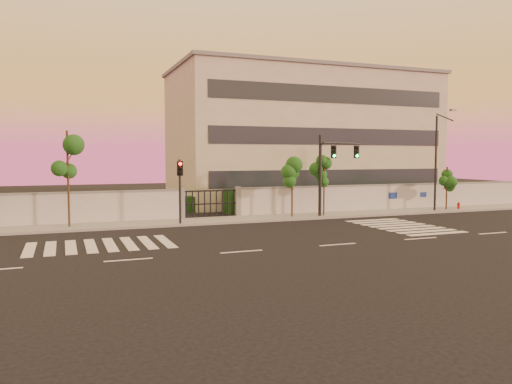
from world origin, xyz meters
TOP-DOWN VIEW (x-y plane):
  - ground at (0.00, 0.00)m, footprint 120.00×120.00m
  - sidewalk at (0.00, 10.50)m, footprint 60.00×3.00m
  - perimeter_wall at (0.10, 12.00)m, footprint 60.00×0.36m
  - hedge_row at (1.17, 14.74)m, footprint 41.00×4.25m
  - institutional_building at (9.00, 21.99)m, footprint 24.40×12.40m
  - road_markings at (-1.58, 3.76)m, footprint 57.00×7.62m
  - street_tree_c at (-12.15, 10.41)m, footprint 1.64×1.31m
  - street_tree_d at (2.33, 10.11)m, footprint 1.49×1.18m
  - street_tree_e at (4.81, 10.08)m, footprint 1.34×1.07m
  - street_tree_f at (15.71, 9.98)m, footprint 1.43×1.14m
  - traffic_signal_main at (5.08, 9.81)m, footprint 3.64×0.95m
  - traffic_signal_secondary at (-5.71, 9.35)m, footprint 0.32×0.32m
  - streetlight_east at (14.37, 9.60)m, footprint 0.46×1.87m
  - fire_hydrant at (16.90, 9.93)m, footprint 0.27×0.26m

SIDE VIEW (x-z plane):
  - ground at x=0.00m, z-range 0.00..0.00m
  - road_markings at x=-1.58m, z-range 0.00..0.02m
  - sidewalk at x=0.00m, z-range 0.00..0.15m
  - fire_hydrant at x=16.90m, z-range 0.00..0.68m
  - hedge_row at x=1.17m, z-range -0.08..1.72m
  - perimeter_wall at x=0.10m, z-range -0.03..2.17m
  - street_tree_f at x=15.71m, z-range 0.83..4.33m
  - traffic_signal_secondary at x=-5.71m, z-range 0.56..4.68m
  - street_tree_d at x=2.33m, z-range 0.95..4.94m
  - street_tree_e at x=4.81m, z-range 1.04..5.44m
  - traffic_signal_main at x=5.08m, z-range 0.77..6.58m
  - streetlight_east at x=14.37m, z-range 0.31..8.10m
  - street_tree_c at x=-12.15m, z-range 1.37..7.21m
  - institutional_building at x=9.00m, z-range 0.03..12.28m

